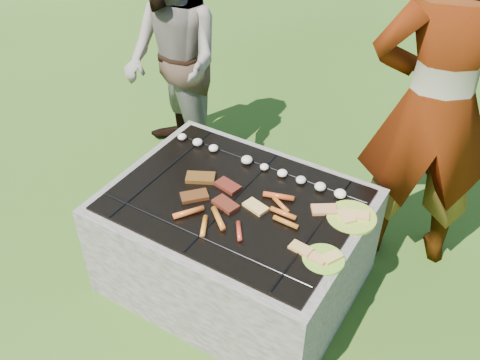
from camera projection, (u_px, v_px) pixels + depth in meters
The scene contains 10 objects.
lawn at pixel (236, 279), 3.11m from camera, with size 60.00×60.00×0.00m, color #1F4611.
fire_pit at pixel (235, 244), 2.93m from camera, with size 1.30×1.00×0.62m.
mushrooms at pixel (263, 166), 2.91m from camera, with size 1.06×0.06×0.04m.
pork_slabs at pixel (210, 189), 2.77m from camera, with size 0.39×0.29×0.02m.
sausages at pixel (244, 214), 2.62m from camera, with size 0.56×0.48×0.03m.
bread_on_grate at pixel (293, 217), 2.61m from camera, with size 0.44×0.40×0.02m.
plate_far at pixel (351, 217), 2.62m from camera, with size 0.31×0.31×0.03m.
plate_near at pixel (324, 259), 2.40m from camera, with size 0.24×0.24×0.03m.
cook at pixel (435, 108), 2.69m from camera, with size 0.72×0.47×1.98m, color gray.
bystander at pixel (172, 63), 3.55m from camera, with size 0.76×0.60×1.57m, color gray.
Camera 1 is at (1.11, -1.75, 2.39)m, focal length 40.00 mm.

